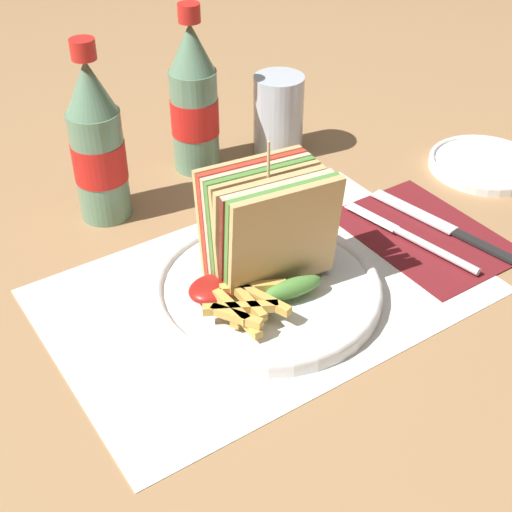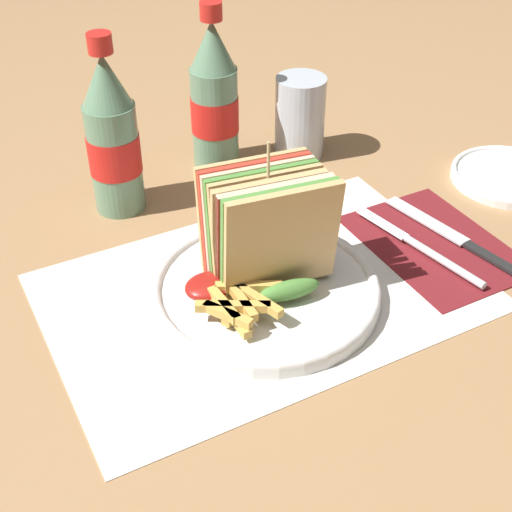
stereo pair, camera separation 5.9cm
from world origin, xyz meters
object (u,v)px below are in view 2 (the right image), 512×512
at_px(club_sandwich, 269,229).
at_px(coke_bottle_near, 113,138).
at_px(coke_bottle_far, 214,100).
at_px(side_saucer, 509,176).
at_px(plate_main, 265,289).
at_px(fork, 430,253).
at_px(glass_near, 300,117).
at_px(knife, 454,236).

xyz_separation_m(club_sandwich, coke_bottle_near, (-0.09, 0.23, 0.02)).
height_order(coke_bottle_far, side_saucer, coke_bottle_far).
distance_m(coke_bottle_far, side_saucer, 0.40).
distance_m(plate_main, coke_bottle_near, 0.26).
height_order(club_sandwich, coke_bottle_far, coke_bottle_far).
relative_size(plate_main, fork, 1.31).
xyz_separation_m(plate_main, glass_near, (0.19, 0.25, 0.05)).
bearing_deg(coke_bottle_near, knife, -38.52).
bearing_deg(coke_bottle_near, fork, -44.81).
relative_size(fork, side_saucer, 1.24).
xyz_separation_m(plate_main, fork, (0.20, -0.03, -0.00)).
bearing_deg(side_saucer, coke_bottle_far, 145.41).
height_order(coke_bottle_near, glass_near, coke_bottle_near).
bearing_deg(knife, coke_bottle_far, 109.91).
bearing_deg(plate_main, knife, -3.47).
xyz_separation_m(plate_main, coke_bottle_far, (0.08, 0.28, 0.08)).
relative_size(fork, knife, 0.94).
bearing_deg(side_saucer, glass_near, 137.03).
height_order(knife, glass_near, glass_near).
distance_m(knife, glass_near, 0.27).
height_order(fork, glass_near, glass_near).
bearing_deg(fork, coke_bottle_far, 101.37).
bearing_deg(plate_main, side_saucer, 8.18).
bearing_deg(plate_main, fork, -8.75).
distance_m(coke_bottle_near, side_saucer, 0.51).
bearing_deg(fork, plate_main, 161.53).
bearing_deg(side_saucer, club_sandwich, -173.19).
relative_size(club_sandwich, side_saucer, 1.04).
bearing_deg(club_sandwich, plate_main, -134.02).
relative_size(club_sandwich, coke_bottle_near, 0.71).
distance_m(fork, coke_bottle_far, 0.34).
distance_m(plate_main, side_saucer, 0.40).
relative_size(fork, glass_near, 1.65).
distance_m(club_sandwich, coke_bottle_near, 0.24).
distance_m(fork, glass_near, 0.28).
relative_size(knife, glass_near, 1.76).
bearing_deg(coke_bottle_near, side_saucer, -21.00).
relative_size(knife, side_saucer, 1.32).
xyz_separation_m(coke_bottle_near, coke_bottle_far, (0.15, 0.04, 0.00)).
distance_m(plate_main, fork, 0.20).
height_order(fork, coke_bottle_near, coke_bottle_near).
height_order(coke_bottle_near, side_saucer, coke_bottle_near).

